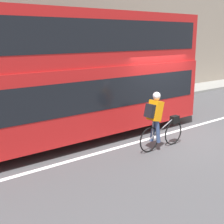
# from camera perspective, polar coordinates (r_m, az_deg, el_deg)

# --- Properties ---
(ground_plane) EXTENTS (80.00, 80.00, 0.00)m
(ground_plane) POSITION_cam_1_polar(r_m,az_deg,el_deg) (10.24, 10.19, -4.15)
(ground_plane) COLOR #424244
(road_center_line) EXTENTS (50.00, 0.14, 0.01)m
(road_center_line) POSITION_cam_1_polar(r_m,az_deg,el_deg) (10.30, 9.78, -4.00)
(road_center_line) COLOR silver
(road_center_line) RESTS_ON ground_plane
(sidewalk_curb) EXTENTS (60.00, 1.87, 0.13)m
(sidewalk_curb) POSITION_cam_1_polar(r_m,az_deg,el_deg) (13.84, -5.12, 1.00)
(sidewalk_curb) COLOR gray
(sidewalk_curb) RESTS_ON ground_plane
(building_facade) EXTENTS (60.00, 0.30, 8.11)m
(building_facade) POSITION_cam_1_polar(r_m,az_deg,el_deg) (14.44, -7.94, 17.39)
(building_facade) COLOR gray
(building_facade) RESTS_ON ground_plane
(bus) EXTENTS (11.11, 2.54, 3.80)m
(bus) POSITION_cam_1_polar(r_m,az_deg,el_deg) (8.88, -14.40, 6.88)
(bus) COLOR black
(bus) RESTS_ON ground_plane
(cyclist_on_bike) EXTENTS (1.69, 0.32, 1.65)m
(cyclist_on_bike) POSITION_cam_1_polar(r_m,az_deg,el_deg) (8.66, 8.42, -1.28)
(cyclist_on_bike) COLOR black
(cyclist_on_bike) RESTS_ON ground_plane
(street_sign_post) EXTENTS (0.36, 0.09, 2.75)m
(street_sign_post) POSITION_cam_1_polar(r_m,az_deg,el_deg) (16.77, 9.63, 8.63)
(street_sign_post) COLOR #59595B
(street_sign_post) RESTS_ON sidewalk_curb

